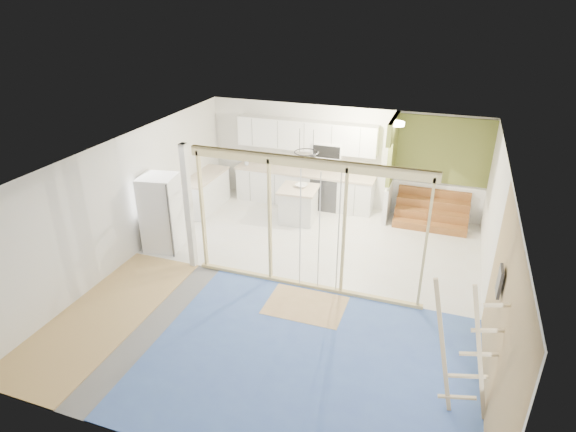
% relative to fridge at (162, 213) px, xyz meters
% --- Properties ---
extents(room, '(7.01, 8.01, 2.61)m').
position_rel_fridge_xyz_m(room, '(3.06, -0.45, 0.46)').
color(room, slate).
rests_on(room, ground).
extents(floor_overlays, '(7.00, 8.00, 0.03)m').
position_rel_fridge_xyz_m(floor_overlays, '(3.13, -0.39, -0.83)').
color(floor_overlays, silver).
rests_on(floor_overlays, room).
extents(stud_frame, '(4.66, 0.14, 2.60)m').
position_rel_fridge_xyz_m(stud_frame, '(2.79, -0.45, 0.77)').
color(stud_frame, tan).
rests_on(stud_frame, room).
extents(base_cabinets, '(4.45, 2.24, 0.93)m').
position_rel_fridge_xyz_m(base_cabinets, '(1.45, 2.91, -0.37)').
color(base_cabinets, white).
rests_on(base_cabinets, room).
extents(upper_cabinets, '(3.60, 0.41, 0.85)m').
position_rel_fridge_xyz_m(upper_cabinets, '(2.22, 3.37, 0.98)').
color(upper_cabinets, white).
rests_on(upper_cabinets, room).
extents(green_partition, '(2.25, 1.51, 2.60)m').
position_rel_fridge_xyz_m(green_partition, '(5.10, 3.21, 0.11)').
color(green_partition, olive).
rests_on(green_partition, room).
extents(pot_rack, '(0.52, 0.52, 0.72)m').
position_rel_fridge_xyz_m(pot_rack, '(2.75, 1.44, 1.16)').
color(pot_rack, black).
rests_on(pot_rack, room).
extents(sheathing_panel, '(0.02, 4.00, 2.60)m').
position_rel_fridge_xyz_m(sheathing_panel, '(6.54, -2.45, 0.46)').
color(sheathing_panel, tan).
rests_on(sheathing_panel, room).
extents(electrical_panel, '(0.04, 0.30, 0.40)m').
position_rel_fridge_xyz_m(electrical_panel, '(6.49, -1.85, 0.81)').
color(electrical_panel, '#3B3C41').
rests_on(electrical_panel, room).
extents(ceiling_light, '(0.32, 0.32, 0.08)m').
position_rel_fridge_xyz_m(ceiling_light, '(4.46, 2.55, 1.70)').
color(ceiling_light, '#FFEABF').
rests_on(ceiling_light, room).
extents(fridge, '(0.84, 0.81, 1.68)m').
position_rel_fridge_xyz_m(fridge, '(0.00, 0.00, 0.00)').
color(fridge, white).
rests_on(fridge, room).
extents(island, '(0.94, 0.94, 0.87)m').
position_rel_fridge_xyz_m(island, '(2.34, 2.25, -0.41)').
color(island, silver).
rests_on(island, room).
extents(bowl, '(0.34, 0.34, 0.07)m').
position_rel_fridge_xyz_m(bowl, '(2.38, 2.35, 0.06)').
color(bowl, silver).
rests_on(bowl, island).
extents(soap_bottle_a, '(0.15, 0.15, 0.32)m').
position_rel_fridge_xyz_m(soap_bottle_a, '(0.56, 3.23, 0.25)').
color(soap_bottle_a, silver).
rests_on(soap_bottle_a, base_cabinets).
extents(soap_bottle_b, '(0.08, 0.08, 0.18)m').
position_rel_fridge_xyz_m(soap_bottle_b, '(3.24, 3.29, 0.18)').
color(soap_bottle_b, white).
rests_on(soap_bottle_b, base_cabinets).
extents(ladder, '(1.09, 0.07, 2.02)m').
position_rel_fridge_xyz_m(ladder, '(6.16, -2.68, 0.19)').
color(ladder, '#D3B681').
rests_on(ladder, room).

